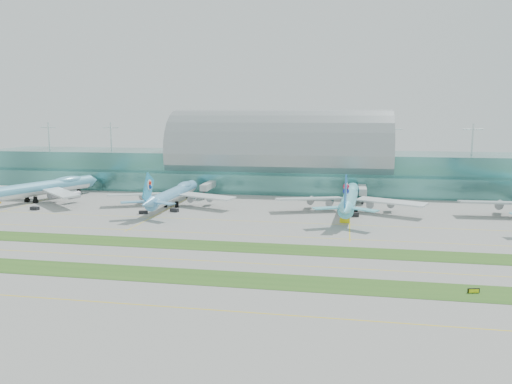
% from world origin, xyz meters
% --- Properties ---
extents(ground, '(700.00, 700.00, 0.00)m').
position_xyz_m(ground, '(0.00, 0.00, 0.00)').
color(ground, gray).
rests_on(ground, ground).
extents(terminal, '(340.00, 69.10, 36.00)m').
position_xyz_m(terminal, '(0.01, 128.79, 14.23)').
color(terminal, '#3D7A75').
rests_on(terminal, ground).
extents(grass_strip_near, '(420.00, 12.00, 0.08)m').
position_xyz_m(grass_strip_near, '(0.00, -28.00, 0.04)').
color(grass_strip_near, '#2D591E').
rests_on(grass_strip_near, ground).
extents(grass_strip_far, '(420.00, 12.00, 0.08)m').
position_xyz_m(grass_strip_far, '(0.00, 2.00, 0.04)').
color(grass_strip_far, '#2D591E').
rests_on(grass_strip_far, ground).
extents(taxiline_a, '(420.00, 0.35, 0.01)m').
position_xyz_m(taxiline_a, '(0.00, -48.00, 0.01)').
color(taxiline_a, yellow).
rests_on(taxiline_a, ground).
extents(taxiline_b, '(420.00, 0.35, 0.01)m').
position_xyz_m(taxiline_b, '(0.00, -14.00, 0.01)').
color(taxiline_b, yellow).
rests_on(taxiline_b, ground).
extents(taxiline_c, '(420.00, 0.35, 0.01)m').
position_xyz_m(taxiline_c, '(0.00, 18.00, 0.01)').
color(taxiline_c, yellow).
rests_on(taxiline_c, ground).
extents(taxiline_d, '(420.00, 0.35, 0.01)m').
position_xyz_m(taxiline_d, '(0.00, 40.00, 0.01)').
color(taxiline_d, yellow).
rests_on(taxiline_d, ground).
extents(airliner_a, '(63.25, 73.57, 20.92)m').
position_xyz_m(airliner_a, '(-106.11, 66.45, 6.45)').
color(airliner_a, '#5EAECE').
rests_on(airliner_a, ground).
extents(airliner_b, '(59.06, 66.91, 18.44)m').
position_xyz_m(airliner_b, '(-39.42, 66.23, 5.69)').
color(airliner_b, '#62A9D8').
rests_on(airliner_b, ground).
extents(airliner_c, '(62.12, 70.60, 19.43)m').
position_xyz_m(airliner_c, '(37.96, 65.83, 5.99)').
color(airliner_c, '#6AD8EA').
rests_on(airliner_c, ground).
extents(gse_b, '(4.04, 2.78, 1.38)m').
position_xyz_m(gse_b, '(-94.88, 46.06, 0.69)').
color(gse_b, black).
rests_on(gse_b, ground).
extents(gse_c, '(3.87, 2.52, 1.34)m').
position_xyz_m(gse_c, '(-45.56, 46.15, 0.67)').
color(gse_c, black).
rests_on(gse_c, ground).
extents(gse_d, '(3.95, 2.74, 1.48)m').
position_xyz_m(gse_d, '(-34.40, 52.50, 0.74)').
color(gse_d, black).
rests_on(gse_d, ground).
extents(gse_e, '(3.77, 1.99, 1.64)m').
position_xyz_m(gse_e, '(36.16, 43.49, 0.82)').
color(gse_e, yellow).
rests_on(gse_e, ground).
extents(gse_f, '(3.93, 2.23, 1.67)m').
position_xyz_m(gse_f, '(39.76, 55.86, 0.83)').
color(gse_f, black).
rests_on(gse_f, ground).
extents(taxiway_sign_east, '(2.73, 0.89, 1.16)m').
position_xyz_m(taxiway_sign_east, '(65.39, -27.88, 0.57)').
color(taxiway_sign_east, black).
rests_on(taxiway_sign_east, ground).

